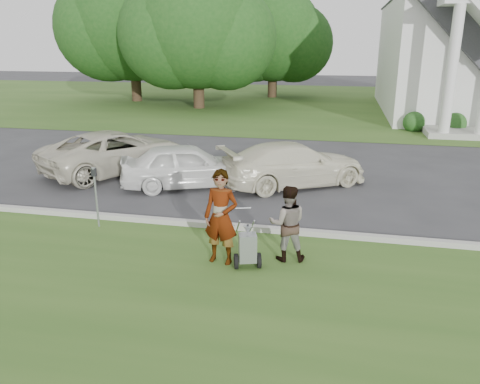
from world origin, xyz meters
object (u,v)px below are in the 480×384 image
(church, at_px, (467,16))
(parking_meter_near, at_px, (96,190))
(tree_back, at_px, (273,38))
(car_c, at_px, (294,164))
(tree_left, at_px, (197,31))
(person_left, at_px, (221,218))
(striping_cart, at_px, (248,248))
(car_a, at_px, (116,151))
(person_right, at_px, (287,224))
(car_b, at_px, (187,165))
(tree_far, at_px, (132,24))

(church, relative_size, parking_meter_near, 15.88)
(parking_meter_near, bearing_deg, tree_back, 90.19)
(church, xyz_separation_m, car_c, (-8.58, -18.46, -5.26))
(tree_left, distance_m, car_c, 19.78)
(church, distance_m, person_left, 26.58)
(person_left, relative_size, parking_meter_near, 1.29)
(church, height_order, car_c, church)
(striping_cart, bearing_deg, car_a, 115.55)
(person_right, bearing_deg, car_c, -96.39)
(tree_left, relative_size, striping_cart, 9.33)
(person_left, bearing_deg, car_a, 138.58)
(tree_left, xyz_separation_m, striping_cart, (8.13, -23.35, -4.69))
(church, xyz_separation_m, car_a, (-14.84, -18.11, -5.21))
(person_right, bearing_deg, car_b, -61.98)
(tree_left, xyz_separation_m, tree_far, (-6.00, 3.00, 0.58))
(church, relative_size, car_c, 5.12)
(person_left, distance_m, parking_meter_near, 3.67)
(tree_left, bearing_deg, tree_back, 63.43)
(church, relative_size, striping_cart, 21.16)
(car_a, bearing_deg, tree_far, -35.05)
(tree_back, relative_size, person_left, 4.90)
(car_b, bearing_deg, striping_cart, -172.81)
(striping_cart, bearing_deg, car_c, 69.56)
(tree_far, height_order, car_c, tree_far)
(church, bearing_deg, tree_left, -176.21)
(tree_far, height_order, tree_back, tree_far)
(tree_far, bearing_deg, person_right, -60.09)
(tree_back, height_order, striping_cart, tree_back)
(tree_left, bearing_deg, striping_cart, -70.81)
(tree_left, bearing_deg, tree_far, 153.44)
(church, xyz_separation_m, tree_back, (-13.01, 6.87, -1.21))
(tree_far, bearing_deg, church, -4.66)
(tree_far, distance_m, striping_cart, 30.36)
(tree_left, height_order, car_a, tree_left)
(tree_back, relative_size, parking_meter_near, 6.33)
(church, distance_m, parking_meter_near, 26.91)
(tree_back, xyz_separation_m, car_c, (4.43, -25.34, -4.04))
(car_c, bearing_deg, church, -57.77)
(car_b, relative_size, car_c, 0.87)
(tree_left, xyz_separation_m, person_right, (8.85, -22.82, -4.31))
(tree_far, distance_m, car_b, 24.51)
(church, xyz_separation_m, person_left, (-9.46, -24.34, -4.96))
(person_right, bearing_deg, person_left, 6.33)
(tree_far, height_order, car_b, tree_far)
(tree_left, xyz_separation_m, car_b, (5.17, -18.24, -4.42))
(tree_back, xyz_separation_m, striping_cart, (4.13, -31.35, -4.30))
(tree_back, bearing_deg, car_c, -80.08)
(church, relative_size, tree_back, 2.51)
(car_c, bearing_deg, person_right, 151.53)
(striping_cart, distance_m, person_right, 0.98)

